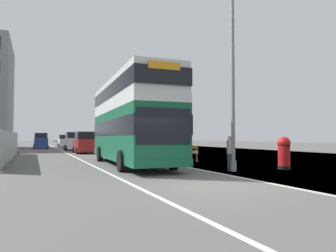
% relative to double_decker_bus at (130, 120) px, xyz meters
% --- Properties ---
extents(ground, '(140.00, 280.00, 0.10)m').
position_rel_double_decker_bus_xyz_m(ground, '(0.63, -8.47, -2.68)').
color(ground, '#565451').
extents(double_decker_bus, '(3.25, 11.72, 4.94)m').
position_rel_double_decker_bus_xyz_m(double_decker_bus, '(0.00, 0.00, 0.00)').
color(double_decker_bus, '#145638').
rests_on(double_decker_bus, ground).
extents(lamppost_foreground, '(0.29, 0.70, 9.17)m').
position_rel_double_decker_bus_xyz_m(lamppost_foreground, '(3.44, -5.41, 1.72)').
color(lamppost_foreground, gray).
rests_on(lamppost_foreground, ground).
extents(red_pillar_postbox, '(0.65, 0.65, 1.64)m').
position_rel_double_decker_bus_xyz_m(red_pillar_postbox, '(6.30, -5.71, -1.73)').
color(red_pillar_postbox, black).
rests_on(red_pillar_postbox, ground).
extents(roadworks_barrier, '(1.75, 0.86, 1.07)m').
position_rel_double_decker_bus_xyz_m(roadworks_barrier, '(3.72, 0.17, -1.96)').
color(roadworks_barrier, orange).
rests_on(roadworks_barrier, ground).
extents(construction_site_fence, '(0.44, 17.20, 2.04)m').
position_rel_double_decker_bus_xyz_m(construction_site_fence, '(-6.67, 6.52, -1.65)').
color(construction_site_fence, '#A8AAAD').
rests_on(construction_site_fence, ground).
extents(car_oncoming_near, '(2.07, 4.28, 2.17)m').
position_rel_double_decker_bus_xyz_m(car_oncoming_near, '(-0.47, 14.25, -1.61)').
color(car_oncoming_near, maroon).
rests_on(car_oncoming_near, ground).
extents(car_receding_mid, '(2.03, 4.08, 2.24)m').
position_rel_double_decker_bus_xyz_m(car_receding_mid, '(-0.67, 22.43, -1.58)').
color(car_receding_mid, silver).
rests_on(car_receding_mid, ground).
extents(car_receding_far, '(1.97, 3.87, 2.21)m').
position_rel_double_decker_bus_xyz_m(car_receding_far, '(-4.29, 29.32, -1.59)').
color(car_receding_far, navy).
rests_on(car_receding_far, ground).
extents(car_far_side, '(1.95, 4.58, 2.02)m').
position_rel_double_decker_bus_xyz_m(car_far_side, '(-0.45, 37.61, -1.68)').
color(car_far_side, silver).
rests_on(car_far_side, ground).
extents(pedestrian_at_kerb, '(0.34, 0.34, 1.69)m').
position_rel_double_decker_bus_xyz_m(pedestrian_at_kerb, '(3.40, -5.22, -1.78)').
color(pedestrian_at_kerb, '#2D3342').
rests_on(pedestrian_at_kerb, ground).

